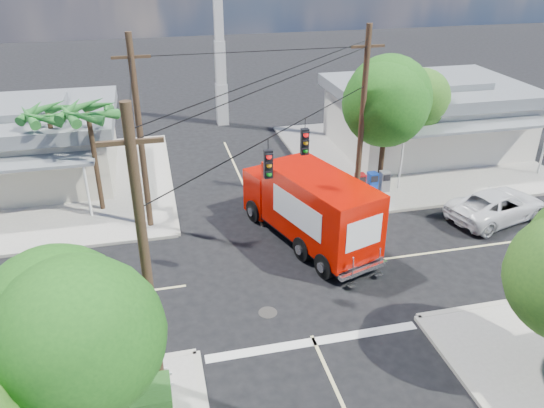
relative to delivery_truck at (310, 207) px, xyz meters
name	(u,v)px	position (x,y,z in m)	size (l,w,h in m)	color
ground	(283,273)	(-1.77, -2.21, -1.74)	(120.00, 120.00, 0.00)	black
sidewalk_ne	(407,155)	(9.11, 8.67, -1.67)	(14.12, 14.12, 0.14)	#9F9A90
sidewalk_nw	(42,188)	(-12.65, 8.67, -1.67)	(14.12, 14.12, 0.14)	#9F9A90
road_markings	(292,293)	(-1.77, -3.68, -1.74)	(32.00, 32.00, 0.01)	beige
building_ne	(426,114)	(10.73, 9.76, 0.58)	(11.80, 10.20, 4.50)	silver
building_nw	(17,143)	(-13.77, 10.26, 0.48)	(10.80, 10.20, 4.30)	beige
radio_tower	(220,46)	(-1.27, 17.79, 3.90)	(0.80, 0.80, 17.00)	silver
tree_sw_front	(68,337)	(-8.76, -9.75, 2.59)	(3.88, 3.78, 6.03)	#422D1C
tree_ne_front	(388,104)	(5.44, 4.55, 3.02)	(4.21, 4.14, 6.66)	#422D1C
tree_ne_back	(413,100)	(8.04, 6.75, 2.44)	(3.77, 3.66, 5.82)	#422D1C
palm_nw_front	(88,114)	(-9.27, 5.29, 3.30)	(3.01, 3.08, 5.59)	#422D1C
palm_nw_back	(48,116)	(-11.27, 6.79, 2.93)	(3.01, 3.08, 5.19)	#422D1C
utility_poles	(235,157)	(-3.35, -0.60, 2.93)	(12.00, 10.68, 9.00)	#473321
picket_fence	(68,396)	(-9.57, -7.81, -1.06)	(5.94, 0.06, 1.00)	silver
vending_boxes	(372,182)	(4.73, 3.99, -1.05)	(1.90, 0.50, 1.10)	#A20B0E
delivery_truck	(310,207)	(0.00, 0.00, 0.00)	(4.72, 8.24, 3.43)	black
parked_car	(498,205)	(9.56, -0.04, -1.01)	(2.44, 5.29, 1.47)	silver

